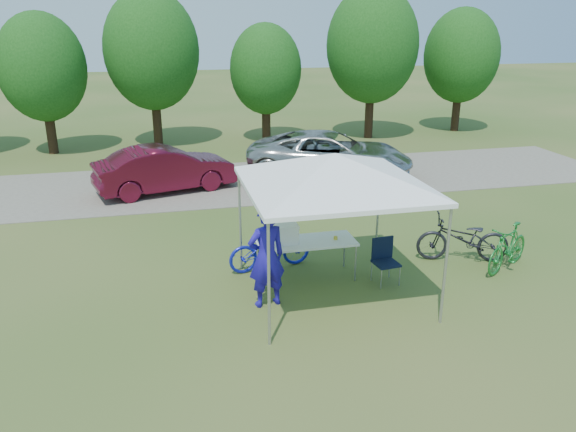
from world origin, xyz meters
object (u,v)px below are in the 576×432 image
(bike_blue, at_px, (270,247))
(folding_table, at_px, (306,243))
(cooler, at_px, (285,234))
(minivan, at_px, (330,155))
(bike_green, at_px, (508,247))
(bike_dark, at_px, (463,239))
(cyclist, at_px, (266,257))
(sedan, at_px, (165,169))
(folding_chair, at_px, (384,256))

(bike_blue, bearing_deg, folding_table, -145.46)
(cooler, xyz_separation_m, minivan, (3.15, 7.16, -0.23))
(bike_green, distance_m, bike_dark, 0.91)
(cooler, height_order, minivan, minivan)
(minivan, bearing_deg, bike_blue, 174.74)
(bike_dark, bearing_deg, cooler, -71.94)
(bike_green, height_order, minivan, minivan)
(bike_dark, bearing_deg, minivan, -156.54)
(cyclist, relative_size, sedan, 0.46)
(folding_table, xyz_separation_m, bike_green, (4.19, -0.53, -0.28))
(cooler, bearing_deg, bike_green, -6.55)
(bike_blue, xyz_separation_m, bike_dark, (4.10, -0.56, 0.04))
(folding_chair, distance_m, cyclist, 2.52)
(cyclist, xyz_separation_m, minivan, (3.70, 8.09, -0.19))
(bike_dark, xyz_separation_m, minivan, (-0.77, 7.11, 0.25))
(cooler, relative_size, minivan, 0.10)
(minivan, bearing_deg, folding_table, -179.06)
(minivan, bearing_deg, bike_dark, -152.10)
(bike_green, relative_size, sedan, 0.39)
(cyclist, bearing_deg, sedan, -89.40)
(bike_dark, relative_size, minivan, 0.37)
(cyclist, bearing_deg, bike_blue, -114.49)
(folding_table, distance_m, bike_green, 4.23)
(cyclist, bearing_deg, folding_chair, 179.22)
(minivan, bearing_deg, bike_green, -147.49)
(folding_table, bearing_deg, bike_dark, 0.91)
(bike_blue, bearing_deg, cyclist, 156.21)
(folding_table, relative_size, cyclist, 1.03)
(bike_dark, distance_m, minivan, 7.16)
(cooler, xyz_separation_m, cyclist, (-0.55, -0.93, -0.04))
(cooler, distance_m, cyclist, 1.08)
(bike_blue, relative_size, sedan, 0.43)
(minivan, xyz_separation_m, sedan, (-5.28, -0.41, -0.06))
(bike_green, xyz_separation_m, sedan, (-6.75, 7.28, 0.22))
(folding_table, relative_size, bike_dark, 1.00)
(folding_table, bearing_deg, cooler, -180.00)
(cooler, bearing_deg, cyclist, -120.51)
(bike_dark, bearing_deg, sedan, -120.64)
(cyclist, distance_m, bike_green, 5.21)
(folding_table, bearing_deg, cyclist, -136.68)
(cyclist, xyz_separation_m, bike_blue, (0.37, 1.54, -0.48))
(cyclist, bearing_deg, folding_table, -147.73)
(sedan, bearing_deg, folding_table, -174.48)
(folding_chair, xyz_separation_m, cooler, (-1.90, 0.48, 0.46))
(folding_table, height_order, bike_blue, bike_blue)
(folding_chair, height_order, bike_blue, bike_blue)
(bike_blue, xyz_separation_m, sedan, (-1.95, 6.14, 0.23))
(bike_blue, bearing_deg, bike_green, -113.79)
(cyclist, height_order, bike_blue, cyclist)
(folding_chair, distance_m, bike_dark, 2.09)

